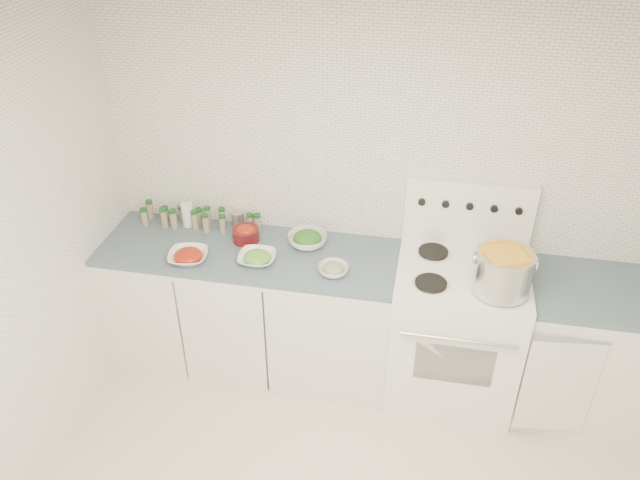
{
  "coord_description": "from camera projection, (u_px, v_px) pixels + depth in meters",
  "views": [
    {
      "loc": [
        0.23,
        -1.85,
        3.05
      ],
      "look_at": [
        -0.36,
        1.14,
        1.07
      ],
      "focal_mm": 35.0,
      "sensor_mm": 36.0,
      "label": 1
    }
  ],
  "objects": [
    {
      "name": "stock_pot",
      "position": [
        503.0,
        270.0,
        3.37
      ],
      "size": [
        0.33,
        0.31,
        0.24
      ],
      "rotation": [
        0.0,
        0.0,
        -0.11
      ],
      "color": "silver",
      "rests_on": "stove"
    },
    {
      "name": "bowl_zucchini",
      "position": [
        333.0,
        269.0,
        3.62
      ],
      "size": [
        0.19,
        0.19,
        0.07
      ],
      "color": "white",
      "rests_on": "counter_left"
    },
    {
      "name": "room_walls",
      "position": [
        355.0,
        302.0,
        2.38
      ],
      "size": [
        3.54,
        3.04,
        2.52
      ],
      "color": "white",
      "rests_on": "ground"
    },
    {
      "name": "stove",
      "position": [
        455.0,
        327.0,
        3.85
      ],
      "size": [
        0.76,
        0.7,
        1.36
      ],
      "color": "white",
      "rests_on": "ground"
    },
    {
      "name": "bowl_pepper",
      "position": [
        246.0,
        234.0,
        3.91
      ],
      "size": [
        0.17,
        0.17,
        0.11
      ],
      "color": "#4E0D11",
      "rests_on": "counter_left"
    },
    {
      "name": "spice_cluster",
      "position": [
        194.0,
        218.0,
        4.05
      ],
      "size": [
        0.78,
        0.15,
        0.14
      ],
      "color": "gray",
      "rests_on": "counter_left"
    },
    {
      "name": "bowl_snowpea",
      "position": [
        257.0,
        258.0,
        3.72
      ],
      "size": [
        0.24,
        0.24,
        0.07
      ],
      "color": "white",
      "rests_on": "counter_left"
    },
    {
      "name": "counter_left",
      "position": [
        252.0,
        307.0,
        4.09
      ],
      "size": [
        1.85,
        0.62,
        0.9
      ],
      "color": "white",
      "rests_on": "ground"
    },
    {
      "name": "bowl_tomato",
      "position": [
        188.0,
        256.0,
        3.73
      ],
      "size": [
        0.27,
        0.27,
        0.08
      ],
      "color": "white",
      "rests_on": "counter_left"
    },
    {
      "name": "bowl_broccoli",
      "position": [
        307.0,
        239.0,
        3.87
      ],
      "size": [
        0.26,
        0.26,
        0.1
      ],
      "color": "white",
      "rests_on": "counter_left"
    },
    {
      "name": "tin_can",
      "position": [
        238.0,
        219.0,
        4.05
      ],
      "size": [
        0.08,
        0.08,
        0.1
      ],
      "primitive_type": "cylinder",
      "rotation": [
        0.0,
        0.0,
        -0.05
      ],
      "color": "#9D9A85",
      "rests_on": "counter_left"
    },
    {
      "name": "counter_right",
      "position": [
        593.0,
        351.0,
        3.75
      ],
      "size": [
        0.89,
        0.67,
        0.9
      ],
      "color": "white",
      "rests_on": "ground"
    },
    {
      "name": "salt_canister",
      "position": [
        188.0,
        214.0,
        4.05
      ],
      "size": [
        0.1,
        0.1,
        0.16
      ],
      "primitive_type": "cylinder",
      "rotation": [
        0.0,
        0.0,
        -0.39
      ],
      "color": "white",
      "rests_on": "counter_left"
    }
  ]
}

